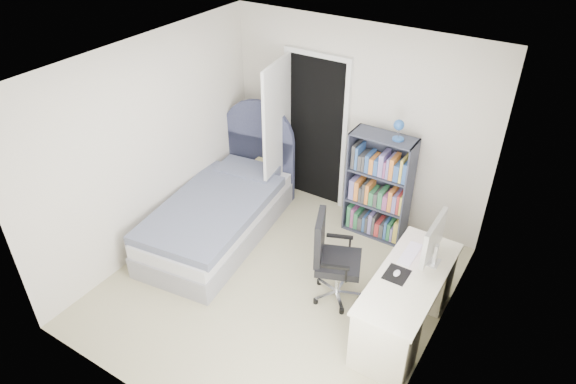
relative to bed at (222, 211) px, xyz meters
The scene contains 8 objects.
room_shell 1.53m from the bed, 22.48° to the right, with size 3.50×3.70×2.60m.
door 1.32m from the bed, 71.44° to the left, with size 0.92×0.82×2.06m.
bed is the anchor object (origin of this frame).
nightstand 1.00m from the bed, 90.98° to the left, with size 0.39×0.39×0.58m.
floor_lamp 1.07m from the bed, 91.14° to the left, with size 0.21×0.21×1.48m.
bookcase 1.94m from the bed, 31.78° to the left, with size 0.76×0.33×1.61m.
desk 2.55m from the bed, ahead, with size 0.59×1.47×1.20m.
office_chair 1.72m from the bed, ahead, with size 0.60×0.60×1.04m.
Camera 1 is at (2.34, -3.49, 4.02)m, focal length 32.00 mm.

